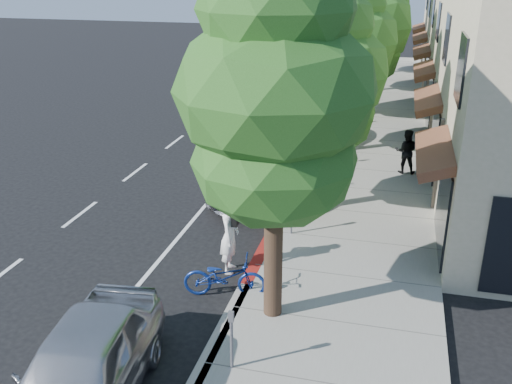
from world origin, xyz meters
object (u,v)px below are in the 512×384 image
(white_pickup, at_px, (313,86))
(near_car_a, at_px, (82,371))
(street_tree_4, at_px, (365,7))
(cyclist, at_px, (229,236))
(dark_sedan, at_px, (306,128))
(street_tree_3, at_px, (356,28))
(dark_suv_far, at_px, (333,79))
(street_tree_5, at_px, (372,2))
(silver_suv, at_px, (261,164))
(street_tree_2, at_px, (342,43))
(pedestrian, at_px, (406,151))
(bicycle, at_px, (224,277))
(street_tree_1, at_px, (319,75))
(street_tree_0, at_px, (275,97))

(white_pickup, distance_m, near_car_a, 25.30)
(street_tree_4, xyz_separation_m, cyclist, (-1.52, -22.20, -4.01))
(dark_sedan, bearing_deg, street_tree_3, 75.53)
(dark_suv_far, xyz_separation_m, near_car_a, (-0.92, -27.88, 0.09))
(street_tree_5, xyz_separation_m, cyclist, (-1.52, -28.20, -3.89))
(silver_suv, bearing_deg, near_car_a, -99.33)
(street_tree_2, relative_size, silver_suv, 1.11)
(street_tree_5, height_order, dark_sedan, street_tree_5)
(street_tree_2, relative_size, pedestrian, 4.43)
(street_tree_2, relative_size, near_car_a, 1.54)
(street_tree_2, bearing_deg, white_pickup, 104.27)
(street_tree_4, relative_size, cyclist, 4.17)
(street_tree_5, relative_size, silver_suv, 1.19)
(bicycle, bearing_deg, near_car_a, 151.81)
(cyclist, height_order, bicycle, cyclist)
(street_tree_1, xyz_separation_m, dark_suv_far, (-1.69, 18.38, -3.61))
(street_tree_1, distance_m, pedestrian, 5.91)
(bicycle, distance_m, silver_suv, 6.94)
(street_tree_0, xyz_separation_m, silver_suv, (-2.09, 7.50, -4.07))
(street_tree_5, xyz_separation_m, dark_suv_far, (-1.69, -5.62, -4.16))
(street_tree_4, bearing_deg, dark_sedan, -97.08)
(dark_suv_far, bearing_deg, street_tree_3, -78.42)
(silver_suv, xyz_separation_m, dark_sedan, (0.69, 5.22, -0.08))
(street_tree_1, xyz_separation_m, street_tree_2, (-0.00, 6.00, 0.14))
(bicycle, height_order, white_pickup, white_pickup)
(street_tree_3, relative_size, cyclist, 3.85)
(street_tree_3, bearing_deg, near_car_a, -96.92)
(street_tree_0, height_order, street_tree_4, street_tree_4)
(street_tree_5, height_order, dark_suv_far, street_tree_5)
(bicycle, height_order, dark_sedan, dark_sedan)
(bicycle, bearing_deg, street_tree_2, -17.06)
(street_tree_0, bearing_deg, white_pickup, 96.52)
(bicycle, xyz_separation_m, near_car_a, (-1.31, -4.12, 0.29))
(street_tree_3, height_order, near_car_a, street_tree_3)
(near_car_a, xyz_separation_m, pedestrian, (5.35, 13.51, 0.16))
(street_tree_1, height_order, white_pickup, street_tree_1)
(street_tree_3, xyz_separation_m, white_pickup, (-2.49, 3.80, -3.69))
(bicycle, xyz_separation_m, silver_suv, (-0.79, 6.88, 0.39))
(street_tree_3, relative_size, street_tree_4, 0.92)
(bicycle, distance_m, white_pickup, 21.21)
(dark_sedan, bearing_deg, near_car_a, -93.88)
(street_tree_3, height_order, white_pickup, street_tree_3)
(street_tree_5, relative_size, white_pickup, 1.51)
(street_tree_5, relative_size, dark_sedan, 1.54)
(bicycle, distance_m, pedestrian, 10.23)
(dark_sedan, height_order, near_car_a, dark_sedan)
(dark_sedan, distance_m, white_pickup, 9.14)
(street_tree_2, xyz_separation_m, bicycle, (-1.30, -11.38, -3.96))
(street_tree_0, bearing_deg, dark_suv_far, 93.96)
(street_tree_1, height_order, cyclist, street_tree_1)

